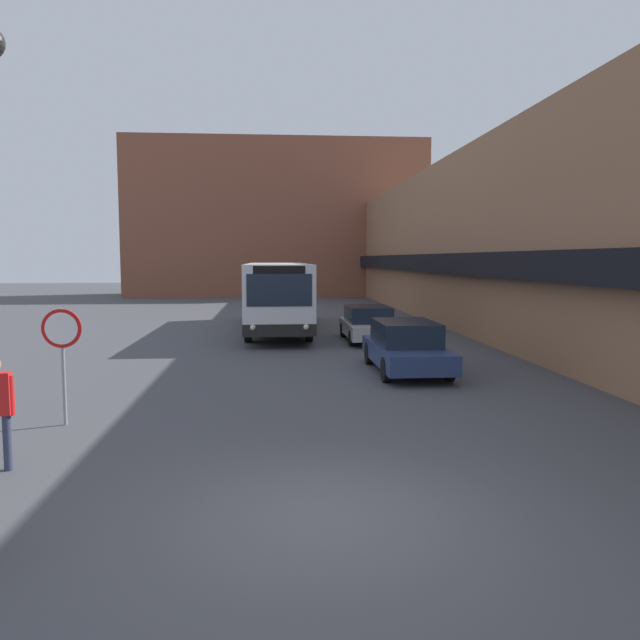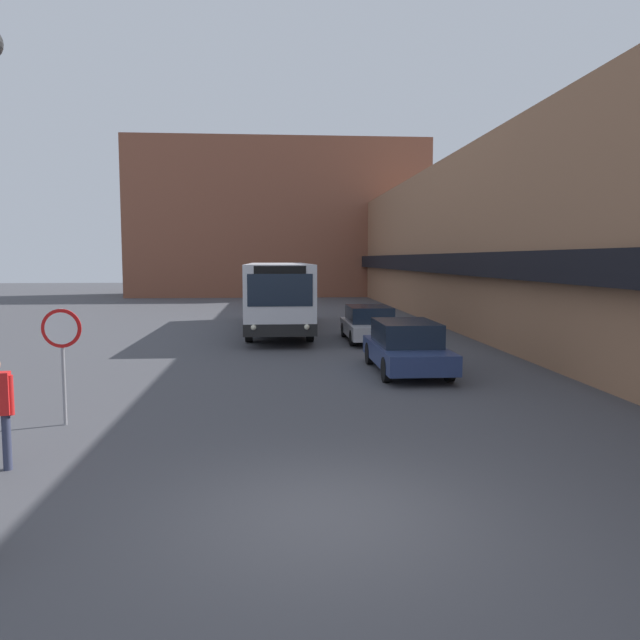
{
  "view_description": "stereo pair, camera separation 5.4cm",
  "coord_description": "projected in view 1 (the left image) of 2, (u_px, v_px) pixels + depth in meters",
  "views": [
    {
      "loc": [
        -0.71,
        -7.58,
        3.25
      ],
      "look_at": [
        0.49,
        7.19,
        1.8
      ],
      "focal_mm": 35.0,
      "sensor_mm": 36.0,
      "label": 1
    },
    {
      "loc": [
        -0.65,
        -7.59,
        3.25
      ],
      "look_at": [
        0.49,
        7.19,
        1.8
      ],
      "focal_mm": 35.0,
      "sensor_mm": 36.0,
      "label": 2
    }
  ],
  "objects": [
    {
      "name": "ground_plane",
      "position": [
        327.0,
        517.0,
        7.9
      ],
      "size": [
        160.0,
        160.0,
        0.0
      ],
      "primitive_type": "plane",
      "color": "#47474C"
    },
    {
      "name": "building_row_right",
      "position": [
        477.0,
        245.0,
        32.11
      ],
      "size": [
        5.5,
        60.0,
        8.0
      ],
      "color": "#996B4C",
      "rests_on": "ground_plane"
    },
    {
      "name": "building_backdrop_far",
      "position": [
        277.0,
        220.0,
        56.08
      ],
      "size": [
        26.0,
        8.0,
        13.49
      ],
      "color": "brown",
      "rests_on": "ground_plane"
    },
    {
      "name": "city_bus",
      "position": [
        277.0,
        294.0,
        28.24
      ],
      "size": [
        2.68,
        12.49,
        3.05
      ],
      "color": "silver",
      "rests_on": "ground_plane"
    },
    {
      "name": "parked_car_front",
      "position": [
        406.0,
        346.0,
        17.97
      ],
      "size": [
        1.9,
        4.62,
        1.47
      ],
      "color": "navy",
      "rests_on": "ground_plane"
    },
    {
      "name": "parked_car_middle",
      "position": [
        368.0,
        323.0,
        24.8
      ],
      "size": [
        1.89,
        4.46,
        1.39
      ],
      "color": "#B7B7BC",
      "rests_on": "ground_plane"
    },
    {
      "name": "stop_sign",
      "position": [
        62.0,
        341.0,
        12.08
      ],
      "size": [
        0.76,
        0.08,
        2.3
      ],
      "color": "gray",
      "rests_on": "ground_plane"
    }
  ]
}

